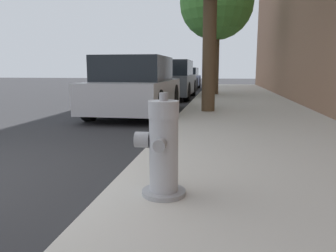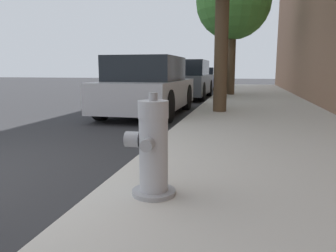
{
  "view_description": "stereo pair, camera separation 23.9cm",
  "coord_description": "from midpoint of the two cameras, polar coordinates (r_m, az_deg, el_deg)",
  "views": [
    {
      "loc": [
        2.65,
        -2.63,
        1.12
      ],
      "look_at": [
        2.06,
        0.98,
        0.49
      ],
      "focal_mm": 35.0,
      "sensor_mm": 36.0,
      "label": 1
    },
    {
      "loc": [
        2.88,
        -2.58,
        1.12
      ],
      "look_at": [
        2.06,
        0.98,
        0.49
      ],
      "focal_mm": 35.0,
      "sensor_mm": 36.0,
      "label": 2
    }
  ],
  "objects": [
    {
      "name": "fire_hydrant",
      "position": [
        2.52,
        -3.61,
        -4.14
      ],
      "size": [
        0.39,
        0.41,
        0.8
      ],
      "color": "#97979C",
      "rests_on": "sidewalk_slab"
    },
    {
      "name": "street_tree_far",
      "position": [
        13.58,
        7.92,
        20.5
      ],
      "size": [
        2.85,
        2.85,
        4.96
      ],
      "color": "brown",
      "rests_on": "sidewalk_slab"
    },
    {
      "name": "sidewalk_slab",
      "position": [
        2.86,
        19.59,
        -12.28
      ],
      "size": [
        3.13,
        40.0,
        0.15
      ],
      "color": "beige",
      "rests_on": "ground_plane"
    },
    {
      "name": "parked_car_near",
      "position": [
        8.26,
        -6.42,
        6.76
      ],
      "size": [
        1.73,
        3.88,
        1.44
      ],
      "color": "#B7B7BC",
      "rests_on": "ground_plane"
    },
    {
      "name": "parked_car_mid",
      "position": [
        13.15,
        -0.13,
        8.02
      ],
      "size": [
        1.81,
        4.1,
        1.49
      ],
      "color": "#4C5156",
      "rests_on": "ground_plane"
    },
    {
      "name": "parked_car_far",
      "position": [
        18.99,
        2.18,
        8.25
      ],
      "size": [
        1.88,
        3.89,
        1.23
      ],
      "color": "navy",
      "rests_on": "ground_plane"
    }
  ]
}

